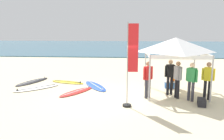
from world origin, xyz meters
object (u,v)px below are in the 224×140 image
(person_grey, at_px, (178,77))
(person_orange, at_px, (173,76))
(person_black, at_px, (170,75))
(cooler_box, at_px, (169,85))
(person_red, at_px, (148,77))
(person_yellow, at_px, (208,78))
(surfboard_red, at_px, (77,92))
(gear_bag_near_tent, at_px, (202,102))
(canopy_tent, at_px, (176,45))
(surfboard_black, at_px, (33,82))
(person_green, at_px, (192,79))
(surfboard_white, at_px, (37,88))
(surfboard_yellow, at_px, (68,82))
(surfboard_blue, at_px, (95,86))
(banner_flag, at_px, (130,69))

(person_grey, height_order, person_orange, person_grey)
(person_black, distance_m, person_grey, 0.60)
(person_black, xyz_separation_m, cooler_box, (0.22, 1.22, -0.79))
(person_red, distance_m, person_yellow, 2.65)
(person_red, relative_size, person_yellow, 1.00)
(surfboard_red, relative_size, gear_bag_near_tent, 3.67)
(canopy_tent, relative_size, person_yellow, 1.61)
(canopy_tent, xyz_separation_m, surfboard_black, (-8.01, 1.72, -2.35))
(canopy_tent, relative_size, person_green, 1.61)
(surfboard_white, relative_size, person_yellow, 1.32)
(person_black, bearing_deg, surfboard_black, 165.95)
(surfboard_yellow, bearing_deg, person_orange, -7.79)
(canopy_tent, relative_size, surfboard_blue, 1.08)
(surfboard_black, distance_m, person_black, 8.07)
(surfboard_black, xyz_separation_m, cooler_box, (7.99, -0.73, 0.16))
(person_black, distance_m, banner_flag, 2.74)
(person_black, relative_size, banner_flag, 0.50)
(person_black, xyz_separation_m, person_orange, (0.38, 1.17, -0.33))
(surfboard_blue, bearing_deg, person_green, -24.84)
(surfboard_blue, distance_m, cooler_box, 4.06)
(person_orange, bearing_deg, gear_bag_near_tent, -75.46)
(surfboard_red, bearing_deg, surfboard_black, 148.36)
(person_orange, bearing_deg, person_grey, -94.64)
(person_green, bearing_deg, surfboard_blue, 155.16)
(person_green, bearing_deg, surfboard_red, 170.47)
(person_black, bearing_deg, surfboard_red, -179.86)
(person_yellow, bearing_deg, banner_flag, -160.93)
(cooler_box, bearing_deg, surfboard_white, -174.43)
(surfboard_white, distance_m, person_grey, 7.28)
(surfboard_yellow, distance_m, gear_bag_near_tent, 7.55)
(canopy_tent, relative_size, surfboard_black, 1.08)
(person_red, bearing_deg, person_black, 29.81)
(person_orange, bearing_deg, cooler_box, 164.27)
(cooler_box, bearing_deg, person_green, -75.61)
(surfboard_black, bearing_deg, surfboard_white, -58.59)
(cooler_box, bearing_deg, person_red, -125.56)
(surfboard_black, height_order, person_yellow, person_yellow)
(surfboard_black, distance_m, person_green, 9.05)
(surfboard_black, relative_size, person_black, 1.49)
(surfboard_yellow, distance_m, person_orange, 6.10)
(cooler_box, bearing_deg, person_black, -100.08)
(surfboard_blue, distance_m, person_red, 3.43)
(person_black, distance_m, cooler_box, 1.47)
(surfboard_red, relative_size, person_orange, 1.83)
(person_orange, bearing_deg, surfboard_white, -174.90)
(surfboard_blue, height_order, surfboard_red, same)
(person_orange, bearing_deg, canopy_tent, -98.66)
(canopy_tent, distance_m, surfboard_white, 7.52)
(person_orange, distance_m, cooler_box, 0.49)
(gear_bag_near_tent, xyz_separation_m, cooler_box, (-0.85, 2.71, 0.06))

